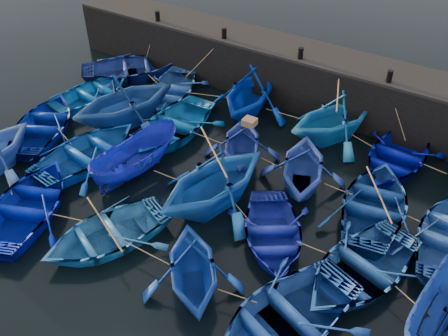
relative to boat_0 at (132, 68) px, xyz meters
The scene contains 31 objects.
ground 11.74m from the boat_0, 42.48° to the right, with size 120.00×120.00×0.00m, color black.
quay_wall 9.06m from the boat_0, 16.61° to the left, with size 26.00×2.50×2.50m, color black.
quay_top 9.25m from the boat_0, 16.61° to the left, with size 26.00×2.50×0.12m, color black.
bollard_0 2.96m from the boat_0, 68.86° to the left, with size 0.24×0.24×0.50m, color black.
bollard_1 5.47m from the boat_0, 19.86° to the left, with size 0.24×0.24×0.50m, color black.
bollard_2 9.12m from the boat_0, 10.99° to the left, with size 0.24×0.24×0.50m, color black.
bollard_3 12.97m from the boat_0, ahead, with size 0.24×0.24×0.50m, color black.
boat_0 is the anchor object (origin of this frame).
boat_1 3.09m from the boat_0, 11.19° to the right, with size 3.15×4.40×0.91m, color #2653A2.
boat_2 7.02m from the boat_0, ahead, with size 3.87×4.49×2.36m, color #002CA4.
boat_3 11.09m from the boat_0, ahead, with size 3.76×4.36×2.30m, color blue.
boat_4 14.01m from the boat_0, ahead, with size 3.32×4.64×0.96m, color #000686.
boat_6 2.93m from the boat_0, 89.82° to the right, with size 3.07×4.29×0.89m, color #08549D.
boat_7 4.62m from the boat_0, 52.64° to the right, with size 4.17×4.84×2.55m, color navy.
boat_8 5.96m from the boat_0, 32.33° to the right, with size 3.47×4.85×1.01m, color #0B66BB.
boat_9 9.18m from the boat_0, 20.62° to the right, with size 3.15×3.65×1.92m, color navy.
boat_10 11.84m from the boat_0, 16.50° to the right, with size 3.39×3.93×2.07m, color #25439C.
boat_11 14.65m from the boat_0, 13.42° to the right, with size 3.48×4.87×1.01m, color navy.
boat_13 6.09m from the boat_0, 88.57° to the right, with size 3.40×4.75×0.99m, color navy.
boat_14 7.36m from the boat_0, 63.71° to the right, with size 3.51×4.90×1.02m, color blue.
boat_15 8.21m from the boat_0, 48.48° to the right, with size 1.57×4.17×1.61m, color #121D95.
boat_16 10.95m from the boat_0, 33.84° to the right, with size 4.16×4.83×2.54m, color #1250AC.
boat_17 13.46m from the boat_0, 29.23° to the right, with size 2.99×4.17×0.87m, color #17249B.
boat_18 16.16m from the boat_0, 23.81° to the right, with size 3.46×4.83×1.00m, color #215695.
boat_21 10.66m from the boat_0, 69.68° to the right, with size 3.51×4.90×1.02m, color #0013A6.
boat_22 11.85m from the boat_0, 53.87° to the right, with size 3.20×4.47×0.93m, color #2A73C0.
boat_23 14.26m from the boat_0, 42.21° to the right, with size 3.18×3.68×1.94m, color #113B99.
boat_24 16.51m from the boat_0, 34.60° to the right, with size 3.64×5.09×1.06m, color #1B4693.
wooden_crate 9.58m from the boat_0, 19.98° to the right, with size 0.50×0.46×0.28m, color olive.
mooring_ropes 9.25m from the boat_0, 18.51° to the right, with size 17.18×11.62×2.10m.
loose_oars 11.43m from the boat_0, 24.45° to the right, with size 9.52×11.90×1.67m.
Camera 1 is at (7.94, -9.48, 12.71)m, focal length 40.00 mm.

